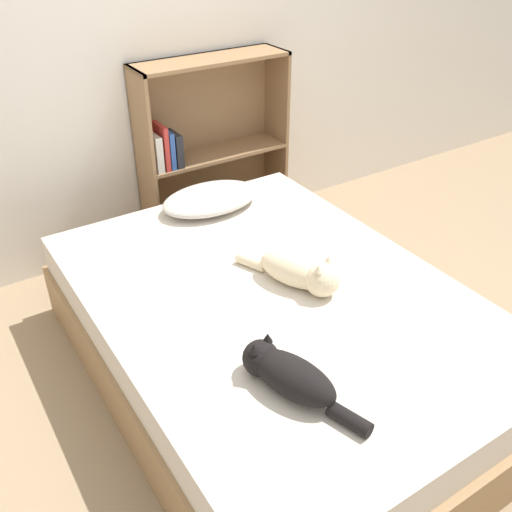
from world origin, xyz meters
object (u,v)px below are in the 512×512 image
object	(u,v)px
bed	(275,335)
pillow	(211,199)
cat_light	(301,272)
cat_dark	(287,374)
bookshelf	(206,150)

from	to	relation	value
bed	pillow	bearing A→B (deg)	80.03
cat_light	cat_dark	world-z (taller)	cat_light
pillow	cat_light	world-z (taller)	cat_light
bed	bookshelf	size ratio (longest dim) A/B	1.83
bookshelf	cat_light	bearing A→B (deg)	-101.36
bed	cat_dark	world-z (taller)	cat_dark
cat_light	bookshelf	bearing A→B (deg)	146.45
bed	pillow	world-z (taller)	pillow
bookshelf	cat_dark	bearing A→B (deg)	-110.44
cat_light	bookshelf	distance (m)	1.32
cat_dark	cat_light	bearing A→B (deg)	-57.73
pillow	bookshelf	xyz separation A→B (m)	(0.23, 0.47, 0.06)
bed	bookshelf	world-z (taller)	bookshelf
cat_dark	bookshelf	bearing A→B (deg)	-37.15
pillow	bed	bearing A→B (deg)	-99.97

